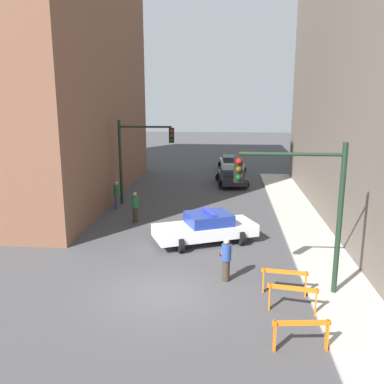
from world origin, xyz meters
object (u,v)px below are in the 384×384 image
Objects in this scene: police_car at (206,228)px; barrier_back at (293,295)px; traffic_light_far at (138,150)px; traffic_cone at (224,248)px; traffic_light_near at (305,196)px; barrier_mid at (301,330)px; pedestrian_sidewalk at (226,259)px; parked_car_mid at (232,163)px; barrier_corner at (285,278)px; pedestrian_crossing at (135,207)px; pedestrian_corner at (117,194)px; parked_car_near at (232,176)px.

barrier_back is at bearing -177.45° from police_car.
traffic_light_far reaches higher than traffic_cone.
traffic_light_near reaches higher than barrier_back.
traffic_light_far is at bearing 116.38° from barrier_mid.
pedestrian_sidewalk is 1.05× the size of barrier_back.
barrier_corner is at bearing -90.70° from parked_car_mid.
parked_car_mid is 2.80× the size of barrier_back.
parked_car_mid reaches higher than barrier_back.
pedestrian_crossing is at bearing 131.12° from barrier_corner.
pedestrian_sidewalk is at bearing -87.99° from traffic_cone.
traffic_cone is (0.85, -1.50, -0.41)m from police_car.
police_car is 3.04× the size of pedestrian_crossing.
parked_car_near is at bearing 164.03° from pedestrian_corner.
police_car reaches higher than barrier_back.
traffic_light_far is 3.13× the size of pedestrian_crossing.
traffic_cone is (-2.20, 4.78, -0.30)m from barrier_back.
traffic_light_near is 3.13× the size of pedestrian_corner.
barrier_corner is at bearing 94.09° from barrier_back.
police_car is 1.14× the size of parked_car_mid.
parked_car_mid reaches higher than barrier_corner.
pedestrian_corner reaches higher than barrier_back.
traffic_light_near reaches higher than pedestrian_sidewalk.
parked_car_mid is at bearing -27.70° from police_car.
barrier_mid is (2.03, -4.27, -0.24)m from pedestrian_sidewalk.
parked_car_mid is (0.06, 6.08, 0.00)m from parked_car_near.
barrier_corner is at bearing -172.84° from police_car.
pedestrian_corner reaches higher than traffic_cone.
parked_car_near is 2.69× the size of pedestrian_crossing.
pedestrian_corner reaches higher than parked_car_near.
police_car reaches higher than parked_car_mid.
police_car is 4.21m from pedestrian_sidewalk.
pedestrian_corner is (-9.12, 10.49, -2.67)m from traffic_light_near.
parked_car_near reaches higher than barrier_corner.
pedestrian_corner is at bearing 129.11° from barrier_corner.
parked_car_mid is 22.88m from pedestrian_sidewalk.
barrier_corner is (6.91, -7.91, -0.24)m from pedestrian_crossing.
police_car is at bearing 120.54° from barrier_corner.
traffic_light_far is 3.02m from pedestrian_corner.
pedestrian_corner and pedestrian_sidewalk have the same top height.
barrier_mid is at bearing -59.42° from pedestrian_sidewalk.
traffic_light_far is 1.03× the size of police_car.
barrier_mid is 1.00× the size of barrier_corner.
barrier_corner is (8.58, -10.55, -0.24)m from pedestrian_corner.
traffic_light_near is 6.70m from police_car.
parked_car_mid is 16.77m from pedestrian_crossing.
barrier_mid is at bearing 176.18° from police_car.
parked_car_mid is 2.77× the size of barrier_mid.
pedestrian_crossing is 2.53× the size of traffic_cone.
parked_car_mid is (1.42, 18.78, -0.05)m from police_car.
traffic_light_far is 14.23m from barrier_corner.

